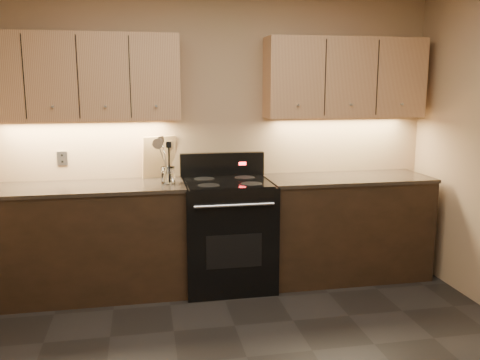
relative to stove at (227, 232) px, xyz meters
name	(u,v)px	position (x,y,z in m)	size (l,w,h in m)	color
wall_back	(212,135)	(-0.08, 0.32, 0.82)	(4.00, 0.04, 2.60)	tan
counter_left	(87,241)	(-1.18, 0.02, -0.01)	(1.62, 0.62, 0.93)	black
counter_right	(346,227)	(1.10, 0.02, -0.01)	(1.46, 0.62, 0.93)	black
stove	(227,232)	(0.00, 0.00, 0.00)	(0.76, 0.68, 1.14)	black
upper_cab_left	(80,77)	(-1.18, 0.17, 1.32)	(1.60, 0.30, 0.70)	tan
upper_cab_right	(345,78)	(1.10, 0.17, 1.32)	(1.44, 0.30, 0.70)	tan
outlet_plate	(62,158)	(-1.38, 0.31, 0.64)	(0.09, 0.01, 0.12)	#B2B5BA
utensil_crock	(168,176)	(-0.50, 0.01, 0.51)	(0.12, 0.12, 0.14)	white
cutting_board	(159,157)	(-0.56, 0.28, 0.64)	(0.29, 0.02, 0.37)	tan
wooden_spoon	(164,162)	(-0.53, 0.00, 0.63)	(0.06, 0.06, 0.33)	tan
black_turner	(169,161)	(-0.49, -0.02, 0.64)	(0.08, 0.08, 0.34)	black
steel_spatula	(170,158)	(-0.48, 0.02, 0.66)	(0.08, 0.08, 0.39)	silver
steel_skimmer	(172,160)	(-0.47, 0.01, 0.64)	(0.09, 0.09, 0.36)	silver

